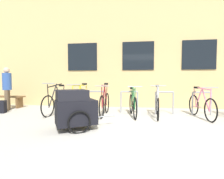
{
  "coord_description": "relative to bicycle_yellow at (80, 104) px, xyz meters",
  "views": [
    {
      "loc": [
        -0.1,
        -4.15,
        1.16
      ],
      "look_at": [
        -0.88,
        1.6,
        0.84
      ],
      "focal_mm": 27.7,
      "sensor_mm": 36.0,
      "label": 1
    }
  ],
  "objects": [
    {
      "name": "ground_plane",
      "position": [
        1.87,
        -1.22,
        -0.38
      ],
      "size": [
        42.0,
        42.0,
        0.0
      ],
      "primitive_type": "plane",
      "color": "#B2ADA0"
    },
    {
      "name": "storefront_building",
      "position": [
        1.87,
        5.48,
        2.2
      ],
      "size": [
        28.0,
        7.05,
        5.17
      ],
      "color": "tan",
      "rests_on": "ground"
    },
    {
      "name": "bike_rack",
      "position": [
        2.15,
        0.68,
        0.1
      ],
      "size": [
        6.63,
        0.05,
        0.78
      ],
      "color": "gray",
      "rests_on": "ground"
    },
    {
      "name": "bicycle_yellow",
      "position": [
        0.0,
        0.0,
        0.0
      ],
      "size": [
        0.44,
        1.71,
        1.07
      ],
      "color": "black",
      "rests_on": "ground"
    },
    {
      "name": "bicycle_green",
      "position": [
        1.69,
        0.21,
        -0.01
      ],
      "size": [
        0.44,
        1.63,
        1.0
      ],
      "color": "black",
      "rests_on": "ground"
    },
    {
      "name": "bicycle_black",
      "position": [
        -0.9,
        0.2,
        0.0
      ],
      "size": [
        0.44,
        1.72,
        1.09
      ],
      "color": "black",
      "rests_on": "ground"
    },
    {
      "name": "bicycle_pink",
      "position": [
        3.78,
        0.21,
        -0.01
      ],
      "size": [
        0.44,
        1.72,
        0.98
      ],
      "color": "black",
      "rests_on": "ground"
    },
    {
      "name": "bicycle_silver",
      "position": [
        2.46,
        0.2,
        -0.01
      ],
      "size": [
        0.44,
        1.7,
        1.03
      ],
      "color": "black",
      "rests_on": "ground"
    },
    {
      "name": "bicycle_maroon",
      "position": [
        0.76,
        0.23,
        0.01
      ],
      "size": [
        0.44,
        1.68,
        1.08
      ],
      "color": "black",
      "rests_on": "ground"
    },
    {
      "name": "bike_trailer",
      "position": [
        0.38,
        -1.53,
        0.11
      ],
      "size": [
        1.4,
        1.03,
        0.95
      ],
      "color": "black",
      "rests_on": "ground"
    },
    {
      "name": "wooden_bench",
      "position": [
        -3.68,
        1.22,
        -0.03
      ],
      "size": [
        1.58,
        0.4,
        0.49
      ],
      "color": "brown",
      "rests_on": "ground"
    },
    {
      "name": "person_by_bench",
      "position": [
        -3.11,
        0.62,
        0.56
      ],
      "size": [
        0.32,
        0.34,
        1.65
      ],
      "color": "brown",
      "rests_on": "ground"
    },
    {
      "name": "backpack",
      "position": [
        -2.9,
        0.07,
        -0.16
      ],
      "size": [
        0.31,
        0.24,
        0.44
      ],
      "primitive_type": "cube",
      "rotation": [
        0.0,
        0.0,
        0.17
      ],
      "color": "black",
      "rests_on": "ground"
    }
  ]
}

